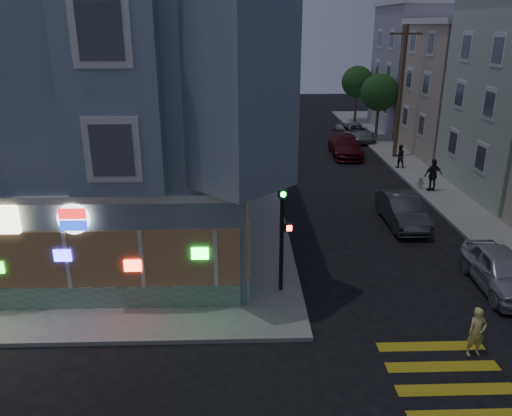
{
  "coord_description": "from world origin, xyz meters",
  "views": [
    {
      "loc": [
        0.83,
        -10.81,
        9.1
      ],
      "look_at": [
        1.4,
        6.39,
        2.76
      ],
      "focal_mm": 35.0,
      "sensor_mm": 36.0,
      "label": 1
    }
  ],
  "objects_px": {
    "street_tree_near": "(379,93)",
    "utility_pole": "(401,91)",
    "pedestrian_a": "(399,156)",
    "street_tree_far": "(357,82)",
    "parked_car_a": "(501,271)",
    "parked_car_d": "(356,132)",
    "fire_hydrant": "(420,182)",
    "running_child": "(477,332)",
    "pedestrian_b": "(433,175)",
    "parked_car_c": "(346,146)",
    "parked_car_b": "(402,210)",
    "traffic_signal": "(283,211)"
  },
  "relations": [
    {
      "from": "street_tree_far",
      "to": "pedestrian_b",
      "type": "xyz_separation_m",
      "value": [
        -0.4,
        -21.93,
        -2.86
      ]
    },
    {
      "from": "utility_pole",
      "to": "parked_car_a",
      "type": "bearing_deg",
      "value": -95.27
    },
    {
      "from": "parked_car_a",
      "to": "pedestrian_b",
      "type": "bearing_deg",
      "value": 85.03
    },
    {
      "from": "running_child",
      "to": "parked_car_b",
      "type": "height_order",
      "value": "running_child"
    },
    {
      "from": "utility_pole",
      "to": "parked_car_c",
      "type": "xyz_separation_m",
      "value": [
        -3.4,
        0.89,
        -4.05
      ]
    },
    {
      "from": "street_tree_near",
      "to": "utility_pole",
      "type": "bearing_deg",
      "value": -91.91
    },
    {
      "from": "street_tree_near",
      "to": "parked_car_b",
      "type": "xyz_separation_m",
      "value": [
        -3.6,
        -18.65,
        -3.2
      ]
    },
    {
      "from": "traffic_signal",
      "to": "street_tree_far",
      "type": "bearing_deg",
      "value": 62.8
    },
    {
      "from": "street_tree_far",
      "to": "fire_hydrant",
      "type": "bearing_deg",
      "value": -92.4
    },
    {
      "from": "street_tree_near",
      "to": "street_tree_far",
      "type": "distance_m",
      "value": 8.0
    },
    {
      "from": "street_tree_far",
      "to": "pedestrian_a",
      "type": "relative_size",
      "value": 3.43
    },
    {
      "from": "street_tree_far",
      "to": "parked_car_a",
      "type": "distance_m",
      "value": 33.16
    },
    {
      "from": "parked_car_c",
      "to": "traffic_signal",
      "type": "relative_size",
      "value": 1.14
    },
    {
      "from": "pedestrian_a",
      "to": "fire_hydrant",
      "type": "relative_size",
      "value": 2.13
    },
    {
      "from": "parked_car_a",
      "to": "parked_car_b",
      "type": "bearing_deg",
      "value": 107.73
    },
    {
      "from": "running_child",
      "to": "parked_car_c",
      "type": "distance_m",
      "value": 23.67
    },
    {
      "from": "parked_car_d",
      "to": "fire_hydrant",
      "type": "bearing_deg",
      "value": -94.3
    },
    {
      "from": "parked_car_d",
      "to": "fire_hydrant",
      "type": "height_order",
      "value": "parked_car_d"
    },
    {
      "from": "parked_car_a",
      "to": "parked_car_c",
      "type": "xyz_separation_m",
      "value": [
        -1.65,
        19.84,
        0.02
      ]
    },
    {
      "from": "fire_hydrant",
      "to": "pedestrian_b",
      "type": "bearing_deg",
      "value": -42.34
    },
    {
      "from": "fire_hydrant",
      "to": "parked_car_d",
      "type": "bearing_deg",
      "value": 93.37
    },
    {
      "from": "running_child",
      "to": "parked_car_a",
      "type": "xyz_separation_m",
      "value": [
        2.63,
        3.81,
        -0.03
      ]
    },
    {
      "from": "running_child",
      "to": "pedestrian_a",
      "type": "bearing_deg",
      "value": 72.1
    },
    {
      "from": "street_tree_far",
      "to": "fire_hydrant",
      "type": "height_order",
      "value": "street_tree_far"
    },
    {
      "from": "parked_car_b",
      "to": "traffic_signal",
      "type": "height_order",
      "value": "traffic_signal"
    },
    {
      "from": "fire_hydrant",
      "to": "parked_car_b",
      "type": "bearing_deg",
      "value": -117.56
    },
    {
      "from": "parked_car_c",
      "to": "parked_car_d",
      "type": "distance_m",
      "value": 5.54
    },
    {
      "from": "running_child",
      "to": "parked_car_a",
      "type": "relative_size",
      "value": 0.36
    },
    {
      "from": "pedestrian_a",
      "to": "parked_car_a",
      "type": "height_order",
      "value": "pedestrian_a"
    },
    {
      "from": "street_tree_near",
      "to": "pedestrian_a",
      "type": "height_order",
      "value": "street_tree_near"
    },
    {
      "from": "parked_car_d",
      "to": "parked_car_a",
      "type": "bearing_deg",
      "value": -98.24
    },
    {
      "from": "parked_car_a",
      "to": "parked_car_d",
      "type": "bearing_deg",
      "value": 92.48
    },
    {
      "from": "parked_car_b",
      "to": "fire_hydrant",
      "type": "relative_size",
      "value": 6.13
    },
    {
      "from": "street_tree_far",
      "to": "parked_car_b",
      "type": "relative_size",
      "value": 1.19
    },
    {
      "from": "pedestrian_b",
      "to": "parked_car_a",
      "type": "xyz_separation_m",
      "value": [
        -1.55,
        -11.02,
        -0.35
      ]
    },
    {
      "from": "parked_car_d",
      "to": "traffic_signal",
      "type": "height_order",
      "value": "traffic_signal"
    },
    {
      "from": "fire_hydrant",
      "to": "pedestrian_a",
      "type": "bearing_deg",
      "value": 88.5
    },
    {
      "from": "parked_car_d",
      "to": "parked_car_b",
      "type": "bearing_deg",
      "value": -103.47
    },
    {
      "from": "running_child",
      "to": "fire_hydrant",
      "type": "distance_m",
      "value": 15.73
    },
    {
      "from": "street_tree_far",
      "to": "parked_car_d",
      "type": "xyz_separation_m",
      "value": [
        -1.7,
        -7.91,
        -3.25
      ]
    },
    {
      "from": "utility_pole",
      "to": "street_tree_far",
      "type": "height_order",
      "value": "utility_pole"
    },
    {
      "from": "parked_car_a",
      "to": "street_tree_far",
      "type": "bearing_deg",
      "value": 89.66
    },
    {
      "from": "running_child",
      "to": "traffic_signal",
      "type": "relative_size",
      "value": 0.34
    },
    {
      "from": "running_child",
      "to": "parked_car_a",
      "type": "height_order",
      "value": "running_child"
    },
    {
      "from": "street_tree_far",
      "to": "parked_car_d",
      "type": "relative_size",
      "value": 1.07
    },
    {
      "from": "pedestrian_b",
      "to": "parked_car_a",
      "type": "bearing_deg",
      "value": 69.02
    },
    {
      "from": "parked_car_a",
      "to": "fire_hydrant",
      "type": "distance_m",
      "value": 11.53
    },
    {
      "from": "pedestrian_b",
      "to": "fire_hydrant",
      "type": "xyz_separation_m",
      "value": [
        -0.5,
        0.46,
        -0.55
      ]
    },
    {
      "from": "parked_car_d",
      "to": "traffic_signal",
      "type": "xyz_separation_m",
      "value": [
        -8.24,
        -25.21,
        2.51
      ]
    },
    {
      "from": "parked_car_a",
      "to": "parked_car_d",
      "type": "height_order",
      "value": "parked_car_a"
    }
  ]
}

